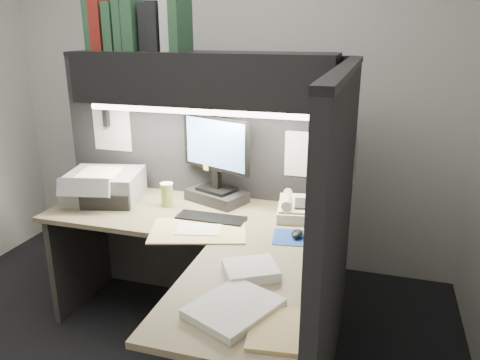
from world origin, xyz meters
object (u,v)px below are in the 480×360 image
(coffee_cup, at_px, (167,195))
(keyboard, at_px, (211,218))
(printer, at_px, (105,186))
(telephone, at_px, (298,210))
(overhead_shelf, at_px, (203,78))
(desk, at_px, (210,316))
(monitor, at_px, (216,169))
(notebook_stack, at_px, (110,197))

(coffee_cup, bearing_deg, keyboard, -21.48)
(keyboard, distance_m, printer, 0.79)
(telephone, bearing_deg, coffee_cup, 174.41)
(telephone, distance_m, coffee_cup, 0.81)
(keyboard, xyz_separation_m, coffee_cup, (-0.34, 0.13, 0.06))
(telephone, bearing_deg, overhead_shelf, 163.53)
(desk, relative_size, monitor, 3.11)
(desk, height_order, telephone, telephone)
(telephone, xyz_separation_m, notebook_stack, (-1.17, -0.11, -0.00))
(overhead_shelf, height_order, coffee_cup, overhead_shelf)
(overhead_shelf, height_order, keyboard, overhead_shelf)
(printer, bearing_deg, notebook_stack, -53.42)
(keyboard, bearing_deg, printer, 170.78)
(telephone, xyz_separation_m, printer, (-1.24, -0.05, 0.04))
(overhead_shelf, relative_size, monitor, 2.84)
(desk, xyz_separation_m, notebook_stack, (-0.86, 0.56, 0.33))
(coffee_cup, relative_size, printer, 0.31)
(desk, xyz_separation_m, printer, (-0.94, 0.62, 0.38))
(coffee_cup, bearing_deg, printer, -179.83)
(keyboard, relative_size, notebook_stack, 1.32)
(keyboard, bearing_deg, coffee_cup, 158.93)
(monitor, bearing_deg, printer, -144.89)
(overhead_shelf, bearing_deg, coffee_cup, -148.02)
(notebook_stack, bearing_deg, monitor, 20.10)
(coffee_cup, distance_m, notebook_stack, 0.37)
(overhead_shelf, xyz_separation_m, telephone, (0.60, -0.08, -0.72))
(overhead_shelf, xyz_separation_m, monitor, (0.06, 0.04, -0.55))
(overhead_shelf, bearing_deg, printer, -168.64)
(monitor, bearing_deg, telephone, 9.74)
(desk, distance_m, telephone, 0.81)
(overhead_shelf, height_order, printer, overhead_shelf)
(coffee_cup, xyz_separation_m, printer, (-0.44, -0.00, 0.02))
(desk, relative_size, notebook_stack, 5.64)
(coffee_cup, bearing_deg, overhead_shelf, 31.98)
(coffee_cup, height_order, printer, printer)
(telephone, height_order, notebook_stack, telephone)
(desk, relative_size, telephone, 6.84)
(printer, bearing_deg, monitor, 0.15)
(desk, distance_m, monitor, 0.97)
(notebook_stack, bearing_deg, desk, -32.91)
(desk, height_order, coffee_cup, coffee_cup)
(monitor, distance_m, printer, 0.73)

